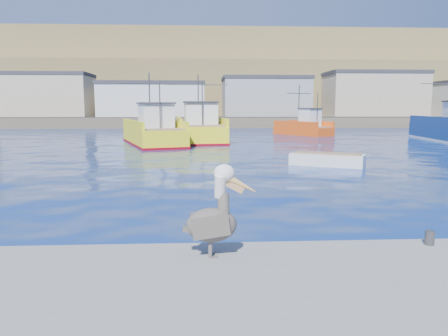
# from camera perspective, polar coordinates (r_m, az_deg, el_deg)

# --- Properties ---
(ground) EXTENTS (260.00, 260.00, 0.00)m
(ground) POSITION_cam_1_polar(r_m,az_deg,el_deg) (12.60, 5.21, -7.58)
(ground) COLOR navy
(ground) RESTS_ON ground
(dock_bollards) EXTENTS (36.20, 0.20, 0.30)m
(dock_bollards) POSITION_cam_1_polar(r_m,az_deg,el_deg) (9.34, 12.03, -9.15)
(dock_bollards) COLOR #4C4C4C
(dock_bollards) RESTS_ON dock
(far_shore) EXTENTS (200.00, 81.00, 24.00)m
(far_shore) POSITION_cam_1_polar(r_m,az_deg,el_deg) (121.35, -2.36, 10.64)
(far_shore) COLOR brown
(far_shore) RESTS_ON ground
(trawler_yellow_a) EXTENTS (7.10, 12.25, 6.56)m
(trawler_yellow_a) POSITION_cam_1_polar(r_m,az_deg,el_deg) (40.09, -9.23, 4.58)
(trawler_yellow_a) COLOR #FFF41D
(trawler_yellow_a) RESTS_ON ground
(trawler_yellow_b) EXTENTS (6.01, 13.00, 6.69)m
(trawler_yellow_b) POSITION_cam_1_polar(r_m,az_deg,el_deg) (43.96, -3.21, 5.04)
(trawler_yellow_b) COLOR #FFF41D
(trawler_yellow_b) RESTS_ON ground
(boat_orange) EXTENTS (6.36, 7.88, 5.98)m
(boat_orange) POSITION_cam_1_polar(r_m,az_deg,el_deg) (53.45, 10.47, 5.31)
(boat_orange) COLOR #EF4E12
(boat_orange) RESTS_ON ground
(skiff_mid) EXTENTS (4.36, 3.23, 0.90)m
(skiff_mid) POSITION_cam_1_polar(r_m,az_deg,el_deg) (25.92, 13.31, 0.94)
(skiff_mid) COLOR silver
(skiff_mid) RESTS_ON ground
(pelican) EXTENTS (1.46, 0.63, 1.80)m
(pelican) POSITION_cam_1_polar(r_m,az_deg,el_deg) (8.45, -1.30, -6.45)
(pelican) COLOR #595451
(pelican) RESTS_ON dock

